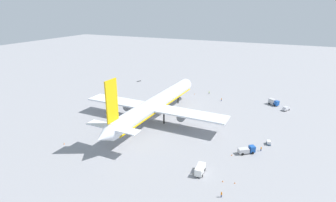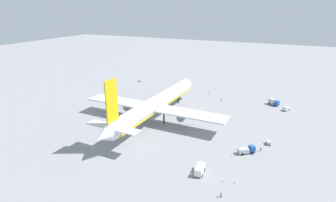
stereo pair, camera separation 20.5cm
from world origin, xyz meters
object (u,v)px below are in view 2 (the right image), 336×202
traffic_cone_2 (222,181)px  traffic_cone_3 (235,183)px  service_truck_0 (200,169)px  baggage_cart_0 (269,142)px  service_truck_2 (247,150)px  ground_worker_1 (209,93)px  airliner (155,104)px  service_van (286,109)px  traffic_cone_1 (232,155)px  ground_worker_0 (261,149)px  traffic_cone_4 (195,94)px  traffic_cone_0 (64,143)px  ground_worker_3 (222,99)px  baggage_cart_1 (139,81)px  ground_worker_2 (221,194)px  service_truck_1 (274,102)px

traffic_cone_2 → traffic_cone_3: same height
service_truck_0 → baggage_cart_0: (28.61, -17.59, -0.64)m
service_truck_2 → traffic_cone_3: bearing=179.2°
service_truck_0 → ground_worker_1: 82.01m
airliner → service_van: 65.72m
service_truck_2 → traffic_cone_1: size_ratio=10.95×
airliner → ground_worker_0: size_ratio=46.13×
ground_worker_0 → traffic_cone_2: (-23.63, 8.04, -0.61)m
traffic_cone_4 → traffic_cone_0: bearing=162.8°
service_van → baggage_cart_0: size_ratio=1.39×
traffic_cone_0 → traffic_cone_1: (18.04, -59.19, 0.00)m
traffic_cone_0 → ground_worker_0: bearing=-69.4°
baggage_cart_0 → ground_worker_3: 50.08m
traffic_cone_1 → traffic_cone_4: size_ratio=1.00×
baggage_cart_1 → ground_worker_2: (-94.97, -81.56, 0.60)m
service_truck_0 → traffic_cone_4: bearing=20.4°
ground_worker_1 → traffic_cone_1: size_ratio=2.95×
baggage_cart_0 → traffic_cone_2: (-30.03, 10.04, -0.52)m
baggage_cart_0 → traffic_cone_1: bearing=142.3°
traffic_cone_0 → traffic_cone_3: same height
service_van → ground_worker_3: 32.74m
service_truck_1 → traffic_cone_0: service_truck_1 is taller
traffic_cone_0 → baggage_cart_1: bearing=12.7°
service_truck_0 → baggage_cart_1: (86.66, 72.72, -1.17)m
service_truck_2 → traffic_cone_0: bearing=108.9°
service_truck_2 → ground_worker_2: size_ratio=3.54×
service_van → baggage_cart_1: bearing=79.5°
service_van → traffic_cone_2: 72.07m
service_truck_2 → traffic_cone_4: size_ratio=10.95×
service_truck_0 → traffic_cone_2: 7.77m
baggage_cart_1 → traffic_cone_4: 46.16m
ground_worker_2 → traffic_cone_2: size_ratio=3.09×
ground_worker_2 → ground_worker_3: 80.63m
ground_worker_1 → ground_worker_3: ground_worker_3 is taller
service_truck_1 → traffic_cone_2: bearing=174.0°
ground_worker_0 → traffic_cone_1: 11.62m
ground_worker_2 → traffic_cone_2: bearing=10.6°
ground_worker_3 → traffic_cone_2: 73.64m
baggage_cart_0 → traffic_cone_3: size_ratio=5.86×
service_truck_2 → traffic_cone_2: 20.21m
service_truck_2 → baggage_cart_1: (68.24, 83.94, -1.06)m
ground_worker_1 → traffic_cone_3: (-80.11, -31.47, -0.55)m
service_truck_1 → ground_worker_3: size_ratio=3.29×
service_truck_1 → service_truck_2: (-56.65, 4.40, -0.34)m
baggage_cart_0 → traffic_cone_3: (-29.33, 6.64, -0.52)m
service_truck_2 → ground_worker_2: service_truck_2 is taller
ground_worker_1 → traffic_cone_3: bearing=-158.6°
baggage_cart_1 → ground_worker_0: 109.33m
service_van → service_truck_1: bearing=47.3°
traffic_cone_4 → service_truck_2: bearing=-145.3°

